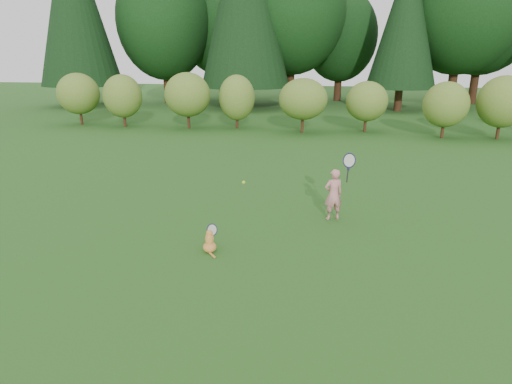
# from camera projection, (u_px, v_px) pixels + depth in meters

# --- Properties ---
(ground) EXTENTS (100.00, 100.00, 0.00)m
(ground) POSITION_uv_depth(u_px,v_px,m) (239.00, 236.00, 8.63)
(ground) COLOR #1E5117
(ground) RESTS_ON ground
(shrub_row) EXTENTS (28.00, 3.00, 2.80)m
(shrub_row) POSITION_uv_depth(u_px,v_px,m) (302.00, 103.00, 20.37)
(shrub_row) COLOR #506920
(shrub_row) RESTS_ON ground
(child) EXTENTS (0.69, 0.48, 1.72)m
(child) POSITION_uv_depth(u_px,v_px,m) (334.00, 193.00, 9.36)
(child) COLOR #D27D80
(child) RESTS_ON ground
(cat) EXTENTS (0.38, 0.59, 0.58)m
(cat) POSITION_uv_depth(u_px,v_px,m) (210.00, 240.00, 7.89)
(cat) COLOR #B67223
(cat) RESTS_ON ground
(tennis_ball) EXTENTS (0.06, 0.06, 0.06)m
(tennis_ball) POSITION_uv_depth(u_px,v_px,m) (244.00, 182.00, 8.14)
(tennis_ball) COLOR #A0D018
(tennis_ball) RESTS_ON ground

